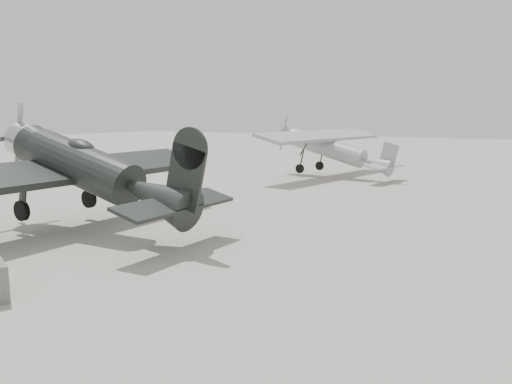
% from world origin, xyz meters
% --- Properties ---
extents(ground, '(160.00, 160.00, 0.00)m').
position_xyz_m(ground, '(0.00, 0.00, 0.00)').
color(ground, gray).
rests_on(ground, ground).
extents(lowwing_monoplane, '(9.76, 13.50, 4.40)m').
position_xyz_m(lowwing_monoplane, '(-3.99, -2.98, 2.33)').
color(lowwing_monoplane, black).
rests_on(lowwing_monoplane, ground).
extents(highwing_monoplane, '(9.13, 12.83, 3.62)m').
position_xyz_m(highwing_monoplane, '(-3.36, 17.00, 2.27)').
color(highwing_monoplane, '#939497').
rests_on(highwing_monoplane, ground).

